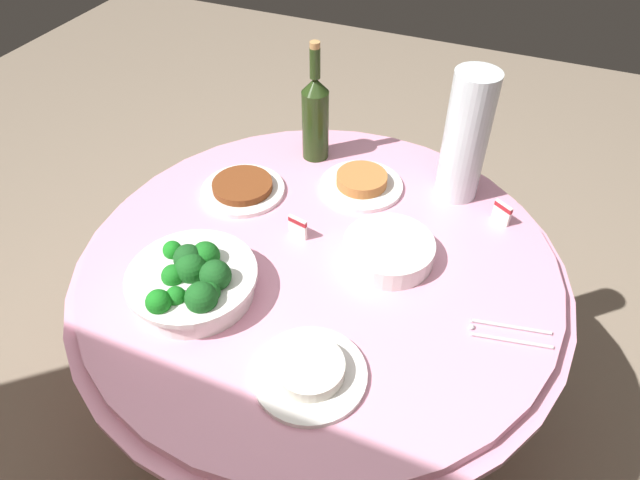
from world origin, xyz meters
TOP-DOWN VIEW (x-y plane):
  - ground_plane at (0.00, 0.00)m, footprint 6.00×6.00m
  - buffet_table at (0.00, 0.00)m, footprint 1.16×1.16m
  - broccoli_bowl at (0.20, 0.22)m, footprint 0.28×0.28m
  - plate_stack at (-0.15, -0.05)m, footprint 0.21×0.21m
  - wine_bottle at (0.17, -0.37)m, footprint 0.07×0.07m
  - decorative_fruit_vase at (-0.23, -0.36)m, footprint 0.11×0.11m
  - serving_tongs at (-0.44, 0.06)m, footprint 0.17×0.07m
  - food_plate_peanuts at (-0.00, -0.28)m, footprint 0.22×0.22m
  - food_plate_stir_fry at (0.28, -0.14)m, footprint 0.22×0.22m
  - food_plate_rice at (-0.11, 0.31)m, footprint 0.22×0.22m
  - label_placard_front at (0.08, -0.04)m, footprint 0.05×0.02m
  - label_placard_mid at (-0.37, -0.29)m, footprint 0.05×0.03m

SIDE VIEW (x-z plane):
  - ground_plane at x=0.00m, z-range 0.00..0.00m
  - buffet_table at x=0.00m, z-range 0.01..0.75m
  - serving_tongs at x=-0.44m, z-range 0.74..0.75m
  - food_plate_stir_fry at x=0.28m, z-range 0.74..0.77m
  - food_plate_peanuts at x=0.00m, z-range 0.74..0.78m
  - food_plate_rice at x=-0.11m, z-range 0.74..0.78m
  - plate_stack at x=-0.15m, z-range 0.74..0.79m
  - label_placard_front at x=0.08m, z-range 0.74..0.80m
  - label_placard_mid at x=-0.37m, z-range 0.74..0.80m
  - broccoli_bowl at x=0.20m, z-range 0.73..0.84m
  - wine_bottle at x=0.17m, z-range 0.70..1.04m
  - decorative_fruit_vase at x=-0.23m, z-range 0.73..1.07m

